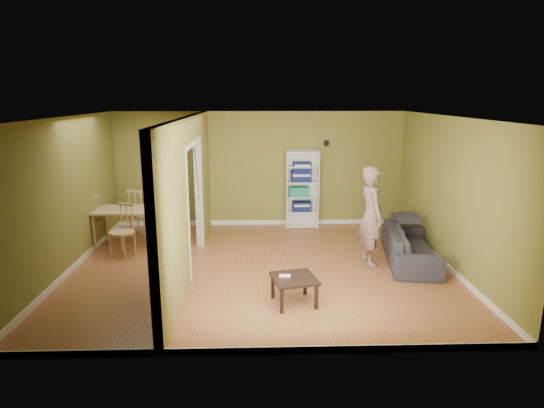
{
  "coord_description": "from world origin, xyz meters",
  "views": [
    {
      "loc": [
        -0.05,
        -7.48,
        2.94
      ],
      "look_at": [
        0.2,
        0.2,
        1.1
      ],
      "focal_mm": 30.0,
      "sensor_mm": 36.0,
      "label": 1
    }
  ],
  "objects_px": {
    "sofa": "(410,240)",
    "coffee_table": "(294,281)",
    "chair_left": "(89,220)",
    "chair_far": "(141,212)",
    "chair_near": "(122,231)",
    "bookshelf": "(302,189)",
    "person": "(371,207)",
    "dining_table": "(127,213)"
  },
  "relations": [
    {
      "from": "person",
      "to": "coffee_table",
      "type": "xyz_separation_m",
      "value": [
        -1.47,
        -1.57,
        -0.69
      ]
    },
    {
      "from": "chair_near",
      "to": "chair_far",
      "type": "distance_m",
      "value": 1.27
    },
    {
      "from": "chair_near",
      "to": "chair_far",
      "type": "relative_size",
      "value": 0.95
    },
    {
      "from": "sofa",
      "to": "person",
      "type": "bearing_deg",
      "value": 105.58
    },
    {
      "from": "person",
      "to": "bookshelf",
      "type": "distance_m",
      "value": 2.63
    },
    {
      "from": "coffee_table",
      "to": "chair_near",
      "type": "relative_size",
      "value": 0.61
    },
    {
      "from": "dining_table",
      "to": "chair_far",
      "type": "relative_size",
      "value": 1.15
    },
    {
      "from": "bookshelf",
      "to": "chair_left",
      "type": "height_order",
      "value": "bookshelf"
    },
    {
      "from": "coffee_table",
      "to": "chair_left",
      "type": "height_order",
      "value": "chair_left"
    },
    {
      "from": "sofa",
      "to": "bookshelf",
      "type": "relative_size",
      "value": 1.18
    },
    {
      "from": "sofa",
      "to": "chair_near",
      "type": "xyz_separation_m",
      "value": [
        -5.28,
        0.43,
        0.1
      ]
    },
    {
      "from": "coffee_table",
      "to": "chair_left",
      "type": "bearing_deg",
      "value": 144.41
    },
    {
      "from": "person",
      "to": "chair_left",
      "type": "xyz_separation_m",
      "value": [
        -5.37,
        1.22,
        -0.52
      ]
    },
    {
      "from": "chair_near",
      "to": "bookshelf",
      "type": "bearing_deg",
      "value": 51.58
    },
    {
      "from": "chair_left",
      "to": "chair_far",
      "type": "height_order",
      "value": "chair_far"
    },
    {
      "from": "person",
      "to": "chair_far",
      "type": "relative_size",
      "value": 1.98
    },
    {
      "from": "sofa",
      "to": "chair_far",
      "type": "height_order",
      "value": "chair_far"
    },
    {
      "from": "chair_left",
      "to": "coffee_table",
      "type": "bearing_deg",
      "value": 59.58
    },
    {
      "from": "bookshelf",
      "to": "person",
      "type": "bearing_deg",
      "value": -68.16
    },
    {
      "from": "person",
      "to": "coffee_table",
      "type": "height_order",
      "value": "person"
    },
    {
      "from": "person",
      "to": "bookshelf",
      "type": "xyz_separation_m",
      "value": [
        -0.98,
        2.44,
        -0.16
      ]
    },
    {
      "from": "sofa",
      "to": "coffee_table",
      "type": "distance_m",
      "value": 2.78
    },
    {
      "from": "coffee_table",
      "to": "dining_table",
      "type": "distance_m",
      "value": 4.16
    },
    {
      "from": "dining_table",
      "to": "sofa",
      "type": "bearing_deg",
      "value": -11.38
    },
    {
      "from": "bookshelf",
      "to": "coffee_table",
      "type": "relative_size",
      "value": 2.89
    },
    {
      "from": "sofa",
      "to": "chair_near",
      "type": "bearing_deg",
      "value": 94.45
    },
    {
      "from": "chair_left",
      "to": "chair_far",
      "type": "bearing_deg",
      "value": 127.74
    },
    {
      "from": "chair_near",
      "to": "chair_far",
      "type": "bearing_deg",
      "value": 111.34
    },
    {
      "from": "chair_near",
      "to": "chair_left",
      "type": "bearing_deg",
      "value": 163.59
    },
    {
      "from": "sofa",
      "to": "coffee_table",
      "type": "xyz_separation_m",
      "value": [
        -2.23,
        -1.66,
        -0.05
      ]
    },
    {
      "from": "sofa",
      "to": "coffee_table",
      "type": "bearing_deg",
      "value": 135.67
    },
    {
      "from": "sofa",
      "to": "person",
      "type": "distance_m",
      "value": 1.0
    },
    {
      "from": "person",
      "to": "chair_near",
      "type": "height_order",
      "value": "person"
    },
    {
      "from": "bookshelf",
      "to": "chair_near",
      "type": "distance_m",
      "value": 4.04
    },
    {
      "from": "chair_left",
      "to": "chair_far",
      "type": "xyz_separation_m",
      "value": [
        0.89,
        0.57,
        0.01
      ]
    },
    {
      "from": "chair_far",
      "to": "sofa",
      "type": "bearing_deg",
      "value": 176.19
    },
    {
      "from": "bookshelf",
      "to": "coffee_table",
      "type": "xyz_separation_m",
      "value": [
        -0.49,
        -4.01,
        -0.53
      ]
    },
    {
      "from": "bookshelf",
      "to": "coffee_table",
      "type": "height_order",
      "value": "bookshelf"
    },
    {
      "from": "bookshelf",
      "to": "sofa",
      "type": "bearing_deg",
      "value": -53.52
    },
    {
      "from": "sofa",
      "to": "dining_table",
      "type": "xyz_separation_m",
      "value": [
        -5.35,
        1.08,
        0.28
      ]
    },
    {
      "from": "sofa",
      "to": "chair_left",
      "type": "height_order",
      "value": "chair_left"
    },
    {
      "from": "chair_left",
      "to": "chair_near",
      "type": "xyz_separation_m",
      "value": [
        0.85,
        -0.7,
        -0.02
      ]
    }
  ]
}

